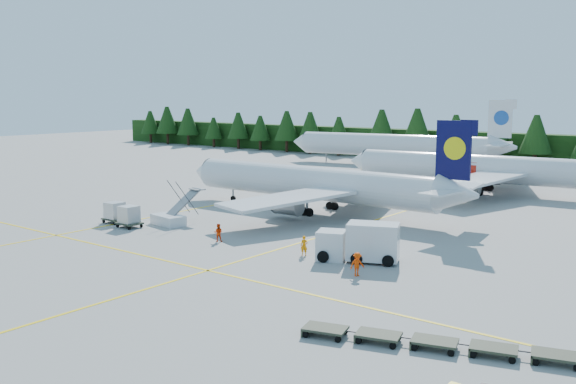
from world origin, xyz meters
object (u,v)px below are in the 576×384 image
Objects in this scene: airliner_navy at (306,183)px; service_truck at (358,242)px; airstairs at (171,217)px; airliner_red at (469,168)px.

airliner_navy is 5.38× the size of service_truck.
airliner_navy is 22.66m from service_truck.
airstairs is 0.81× the size of service_truck.
service_truck is at bearing -84.88° from airliner_red.
airliner_navy reaches higher than service_truck.
airliner_navy is at bearing 113.80° from service_truck.
airliner_navy is 26.69m from airliner_red.
airliner_red is 41.33m from service_truck.
airstairs is (-15.32, -39.80, -2.52)m from airliner_red.
airstairs is at bearing -116.41° from airliner_red.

